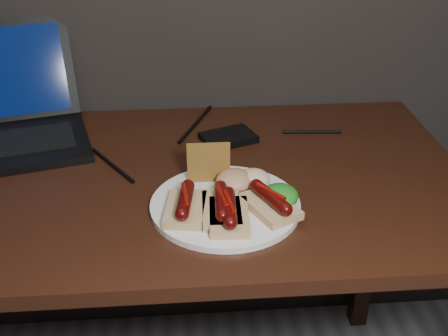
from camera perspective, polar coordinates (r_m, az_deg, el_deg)
desk at (r=1.23m, az=-8.93°, el=-4.47°), size 1.40×0.70×0.75m
hard_drive at (r=1.31m, az=0.45°, el=3.11°), size 0.14×0.12×0.02m
desk_cables at (r=1.32m, az=-10.31°, el=2.60°), size 1.02×0.38×0.01m
plate at (r=1.06m, az=0.13°, el=-3.79°), size 0.29×0.29×0.01m
bread_sausage_left at (r=1.03m, az=-3.95°, el=-3.74°), size 0.09×0.12×0.04m
bread_sausage_center at (r=1.02m, az=-0.25°, el=-3.89°), size 0.07×0.12×0.04m
bread_sausage_right at (r=1.03m, az=4.72°, el=-3.50°), size 0.11×0.13×0.04m
bread_sausage_extra at (r=1.00m, az=0.53°, el=-4.57°), size 0.08×0.12×0.04m
crispbread at (r=1.11m, az=-1.58°, el=0.56°), size 0.09×0.01×0.08m
salad_greens at (r=1.05m, az=5.69°, el=-2.82°), size 0.07×0.07×0.04m
salsa_mound at (r=1.09m, az=1.07°, el=-1.27°), size 0.07×0.07×0.04m
coleslaw_mound at (r=1.10m, az=3.04°, el=-1.12°), size 0.06×0.06×0.04m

